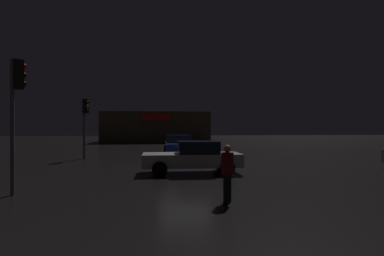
% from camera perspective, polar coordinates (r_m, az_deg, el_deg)
% --- Properties ---
extents(ground_plane, '(120.00, 120.00, 0.00)m').
position_cam_1_polar(ground_plane, '(15.76, -1.24, -7.31)').
color(ground_plane, black).
extents(store_building, '(14.25, 8.43, 4.08)m').
position_cam_1_polar(store_building, '(44.30, -6.63, 0.16)').
color(store_building, brown).
rests_on(store_building, ground).
extents(traffic_signal_main, '(0.43, 0.42, 3.85)m').
position_cam_1_polar(traffic_signal_main, '(21.31, -18.87, 1.85)').
color(traffic_signal_main, '#595B60').
rests_on(traffic_signal_main, ground).
extents(traffic_signal_opposite, '(0.42, 0.42, 4.10)m').
position_cam_1_polar(traffic_signal_opposite, '(10.94, -29.29, 5.38)').
color(traffic_signal_opposite, '#595B60').
rests_on(traffic_signal_opposite, ground).
extents(car_near, '(4.35, 2.00, 1.42)m').
position_cam_1_polar(car_near, '(13.97, 0.23, -5.31)').
color(car_near, silver).
rests_on(car_near, ground).
extents(car_crossing, '(2.17, 4.05, 1.50)m').
position_cam_1_polar(car_crossing, '(21.76, -2.45, -3.22)').
color(car_crossing, navy).
rests_on(car_crossing, ground).
extents(pedestrian, '(0.48, 0.48, 1.56)m').
position_cam_1_polar(pedestrian, '(8.68, 6.44, -7.43)').
color(pedestrian, black).
rests_on(pedestrian, ground).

